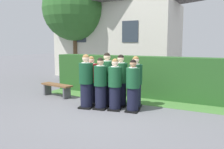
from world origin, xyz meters
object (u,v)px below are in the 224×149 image
object	(u,v)px
student_front_row_0	(86,83)
student_in_red_blazer	(91,81)
student_front_row_2	(115,86)
student_rear_row_2	(121,82)
student_rear_row_3	(135,83)
student_front_row_1	(101,85)
wooden_bench	(57,87)
student_front_row_3	(133,87)
student_rear_row_1	(107,80)

from	to	relation	value
student_front_row_0	student_in_red_blazer	bearing A→B (deg)	105.61
student_front_row_2	student_rear_row_2	world-z (taller)	student_rear_row_2
student_in_red_blazer	student_rear_row_3	size ratio (longest dim) A/B	0.98
student_front_row_0	student_in_red_blazer	world-z (taller)	student_front_row_0
student_front_row_1	student_rear_row_2	distance (m)	0.72
wooden_bench	student_front_row_1	bearing A→B (deg)	-16.16
student_front_row_1	student_in_red_blazer	bearing A→B (deg)	144.65
student_front_row_0	student_front_row_3	size ratio (longest dim) A/B	1.08
student_front_row_0	student_rear_row_3	bearing A→B (deg)	29.91
student_front_row_3	student_rear_row_1	bearing A→B (deg)	163.08
student_rear_row_1	wooden_bench	xyz separation A→B (m)	(-2.29, 0.17, -0.47)
student_front_row_3	student_rear_row_2	bearing A→B (deg)	145.35
student_in_red_blazer	student_rear_row_1	size ratio (longest dim) A/B	0.93
student_rear_row_1	student_front_row_1	bearing A→B (deg)	-84.22
student_front_row_2	wooden_bench	size ratio (longest dim) A/B	1.09
student_front_row_0	student_rear_row_2	distance (m)	1.11
student_front_row_1	wooden_bench	xyz separation A→B (m)	(-2.34, 0.68, -0.40)
student_front_row_0	student_front_row_3	bearing A→B (deg)	11.20
student_rear_row_3	wooden_bench	xyz separation A→B (m)	(-3.21, 0.01, -0.42)
student_front_row_2	student_in_red_blazer	bearing A→B (deg)	162.42
student_rear_row_3	student_in_red_blazer	bearing A→B (deg)	-171.03
student_rear_row_3	wooden_bench	distance (m)	3.24
student_rear_row_1	student_front_row_2	bearing A→B (deg)	-39.26
student_front_row_2	student_rear_row_2	bearing A→B (deg)	95.80
student_front_row_1	student_rear_row_3	bearing A→B (deg)	37.41
student_front_row_1	student_rear_row_3	world-z (taller)	student_rear_row_3
student_front_row_3	student_rear_row_3	distance (m)	0.50
student_in_red_blazer	student_rear_row_3	world-z (taller)	student_rear_row_3
student_front_row_2	student_front_row_3	xyz separation A→B (m)	(0.55, 0.09, -0.01)
student_front_row_2	wooden_bench	bearing A→B (deg)	168.27
student_front_row_2	student_rear_row_2	distance (m)	0.50
student_front_row_0	student_rear_row_2	bearing A→B (deg)	39.31
student_front_row_2	student_rear_row_1	bearing A→B (deg)	140.74
student_in_red_blazer	wooden_bench	size ratio (longest dim) A/B	1.11
student_rear_row_3	student_front_row_0	bearing A→B (deg)	-150.09
student_front_row_3	student_rear_row_1	xyz separation A→B (m)	(-1.04, 0.32, 0.08)
student_front_row_1	student_front_row_3	size ratio (longest dim) A/B	1.02
student_rear_row_1	student_rear_row_2	distance (m)	0.45
student_front_row_1	student_front_row_3	xyz separation A→B (m)	(0.99, 0.19, -0.02)
student_front_row_1	student_front_row_3	distance (m)	1.01
student_in_red_blazer	wooden_bench	world-z (taller)	student_in_red_blazer
student_front_row_0	student_rear_row_1	world-z (taller)	student_rear_row_1
student_front_row_0	wooden_bench	distance (m)	2.08
student_in_red_blazer	student_rear_row_2	distance (m)	1.02
student_rear_row_1	student_front_row_3	bearing A→B (deg)	-16.92
student_rear_row_1	wooden_bench	bearing A→B (deg)	175.65
student_front_row_0	student_front_row_2	distance (m)	0.93
student_rear_row_1	student_rear_row_2	bearing A→B (deg)	12.24
student_front_row_1	student_front_row_3	bearing A→B (deg)	10.70
student_in_red_blazer	wooden_bench	distance (m)	1.79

